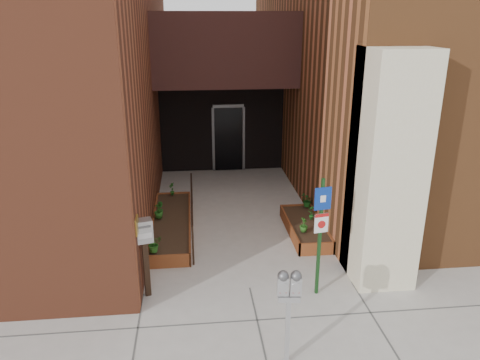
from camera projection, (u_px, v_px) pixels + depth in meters
name	position (u px, v px, depth m)	size (l,w,h in m)	color
ground	(250.00, 288.00, 8.89)	(80.00, 80.00, 0.00)	#9E9991
architecture	(215.00, 12.00, 13.67)	(20.00, 14.60, 10.00)	brown
planter_left	(172.00, 225.00, 11.22)	(0.90, 3.60, 0.30)	brown
planter_right	(305.00, 228.00, 11.07)	(0.80, 2.20, 0.30)	brown
handrail	(192.00, 202.00, 11.02)	(0.04, 3.34, 0.90)	black
parking_meter	(289.00, 293.00, 6.60)	(0.35, 0.18, 1.55)	#A4A4A7
sign_post	(321.00, 225.00, 8.25)	(0.31, 0.10, 2.27)	#153A16
payment_dropbox	(144.00, 242.00, 8.31)	(0.35, 0.29, 1.52)	black
shrub_left_a	(154.00, 244.00, 9.58)	(0.32, 0.32, 0.36)	#27631C
shrub_left_b	(160.00, 209.00, 11.30)	(0.19, 0.19, 0.35)	#195016
shrub_left_c	(159.00, 211.00, 11.17)	(0.21, 0.21, 0.38)	#215618
shrub_left_d	(172.00, 189.00, 12.60)	(0.18, 0.18, 0.35)	#205C1A
shrub_right_a	(304.00, 225.00, 10.47)	(0.18, 0.18, 0.33)	#275C1A
shrub_right_b	(312.00, 212.00, 11.09)	(0.19, 0.19, 0.36)	#185518
shrub_right_c	(307.00, 201.00, 11.82)	(0.30, 0.30, 0.33)	#195A1A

